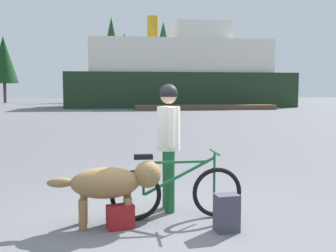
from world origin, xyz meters
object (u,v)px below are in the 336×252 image
at_px(handbag_pannier, 120,217).
at_px(bicycle, 176,191).
at_px(person_cyclist, 169,134).
at_px(ferry_boat, 180,75).
at_px(sailboat_moored, 191,101).
at_px(dog, 112,183).
at_px(backpack, 227,213).

bearing_deg(handbag_pannier, bicycle, 20.05).
bearing_deg(handbag_pannier, person_cyclist, 43.58).
xyz_separation_m(person_cyclist, ferry_boat, (6.11, 34.34, 2.09)).
xyz_separation_m(handbag_pannier, sailboat_moored, (8.18, 36.12, 0.34)).
relative_size(dog, sailboat_moored, 0.18).
bearing_deg(bicycle, ferry_boat, 80.08).
xyz_separation_m(backpack, handbag_pannier, (-1.26, 0.28, -0.08)).
distance_m(bicycle, dog, 0.85).
height_order(person_cyclist, dog, person_cyclist).
relative_size(person_cyclist, backpack, 3.94).
bearing_deg(sailboat_moored, dog, -102.94).
bearing_deg(dog, person_cyclist, 33.83).
relative_size(ferry_boat, sailboat_moored, 2.81).
bearing_deg(person_cyclist, dog, -146.17).
bearing_deg(ferry_boat, person_cyclist, -100.09).
bearing_deg(ferry_boat, sailboat_moored, 39.24).
bearing_deg(person_cyclist, backpack, -58.56).
xyz_separation_m(dog, handbag_pannier, (0.09, -0.13, -0.39)).
bearing_deg(bicycle, handbag_pannier, -159.95).
relative_size(bicycle, ferry_boat, 0.08).
relative_size(person_cyclist, ferry_boat, 0.08).
relative_size(backpack, handbag_pannier, 1.41).
distance_m(dog, ferry_boat, 35.64).
xyz_separation_m(dog, ferry_boat, (6.89, 34.86, 2.63)).
height_order(person_cyclist, backpack, person_cyclist).
bearing_deg(backpack, dog, 163.13).
distance_m(person_cyclist, backpack, 1.38).
xyz_separation_m(dog, sailboat_moored, (8.27, 35.99, -0.05)).
bearing_deg(ferry_boat, handbag_pannier, -100.99).
distance_m(person_cyclist, ferry_boat, 34.94).
xyz_separation_m(bicycle, dog, (-0.82, -0.13, 0.17)).
relative_size(dog, backpack, 3.12).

